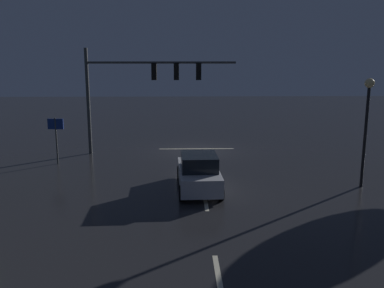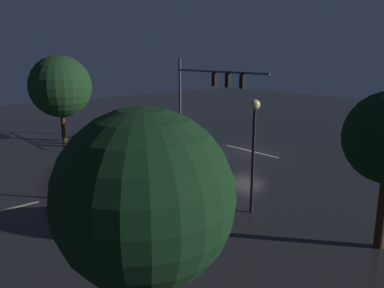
{
  "view_description": "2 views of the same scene",
  "coord_description": "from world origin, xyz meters",
  "px_view_note": "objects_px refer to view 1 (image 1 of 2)",
  "views": [
    {
      "loc": [
        1.01,
        26.72,
        5.96
      ],
      "look_at": [
        0.39,
        2.64,
        0.99
      ],
      "focal_mm": 38.89,
      "sensor_mm": 36.0,
      "label": 1
    },
    {
      "loc": [
        -18.17,
        20.65,
        6.94
      ],
      "look_at": [
        0.76,
        4.5,
        1.17
      ],
      "focal_mm": 36.16,
      "sensor_mm": 36.0,
      "label": 2
    }
  ],
  "objects_px": {
    "car_approaching": "(199,173)",
    "route_sign": "(56,131)",
    "traffic_signal_assembly": "(143,81)",
    "street_lamp_left_kerb": "(367,112)"
  },
  "relations": [
    {
      "from": "traffic_signal_assembly",
      "to": "route_sign",
      "type": "distance_m",
      "value": 6.06
    },
    {
      "from": "traffic_signal_assembly",
      "to": "car_approaching",
      "type": "relative_size",
      "value": 2.11
    },
    {
      "from": "car_approaching",
      "to": "route_sign",
      "type": "distance_m",
      "value": 9.43
    },
    {
      "from": "traffic_signal_assembly",
      "to": "route_sign",
      "type": "xyz_separation_m",
      "value": [
        4.74,
        2.64,
        -2.69
      ]
    },
    {
      "from": "street_lamp_left_kerb",
      "to": "traffic_signal_assembly",
      "type": "bearing_deg",
      "value": -34.18
    },
    {
      "from": "traffic_signal_assembly",
      "to": "car_approaching",
      "type": "bearing_deg",
      "value": 112.65
    },
    {
      "from": "traffic_signal_assembly",
      "to": "car_approaching",
      "type": "distance_m",
      "value": 9.1
    },
    {
      "from": "street_lamp_left_kerb",
      "to": "route_sign",
      "type": "relative_size",
      "value": 1.9
    },
    {
      "from": "traffic_signal_assembly",
      "to": "street_lamp_left_kerb",
      "type": "height_order",
      "value": "traffic_signal_assembly"
    },
    {
      "from": "car_approaching",
      "to": "route_sign",
      "type": "height_order",
      "value": "route_sign"
    }
  ]
}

